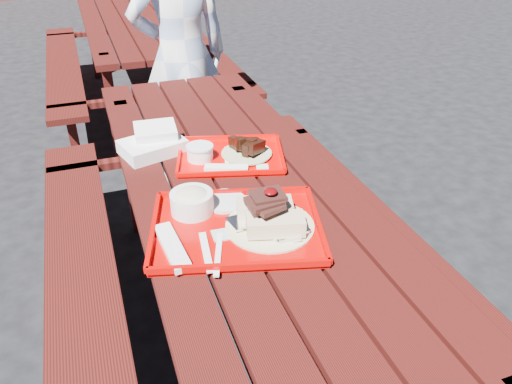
# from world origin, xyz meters

# --- Properties ---
(ground) EXTENTS (60.00, 60.00, 0.00)m
(ground) POSITION_xyz_m (0.00, 0.00, 0.00)
(ground) COLOR black
(ground) RESTS_ON ground
(picnic_table_near) EXTENTS (1.41, 2.40, 0.75)m
(picnic_table_near) POSITION_xyz_m (-0.00, 0.00, 0.56)
(picnic_table_near) COLOR #3E0E0C
(picnic_table_near) RESTS_ON ground
(picnic_table_far) EXTENTS (1.41, 2.40, 0.75)m
(picnic_table_far) POSITION_xyz_m (-0.00, 2.80, 0.56)
(picnic_table_far) COLOR #3E0E0C
(picnic_table_far) RESTS_ON ground
(near_tray) EXTENTS (0.59, 0.51, 0.16)m
(near_tray) POSITION_xyz_m (-0.09, -0.22, 0.79)
(near_tray) COLOR #B00403
(near_tray) RESTS_ON picnic_table_near
(far_tray) EXTENTS (0.46, 0.40, 0.07)m
(far_tray) POSITION_xyz_m (0.02, 0.22, 0.77)
(far_tray) COLOR #D70200
(far_tray) RESTS_ON picnic_table_near
(white_cloth) EXTENTS (0.27, 0.23, 0.09)m
(white_cloth) POSITION_xyz_m (-0.23, 0.38, 0.79)
(white_cloth) COLOR white
(white_cloth) RESTS_ON picnic_table_near
(person) EXTENTS (0.62, 0.44, 1.60)m
(person) POSITION_xyz_m (0.11, 1.44, 0.80)
(person) COLOR #A5BDE7
(person) RESTS_ON ground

